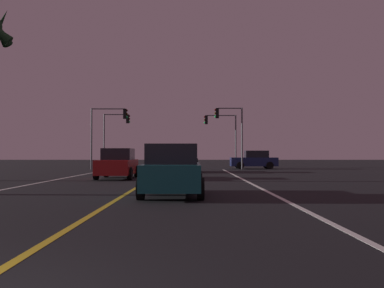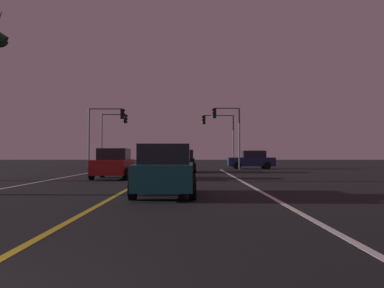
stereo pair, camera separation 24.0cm
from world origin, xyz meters
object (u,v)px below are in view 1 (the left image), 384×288
object	(u,v)px
car_crossing_side	(253,160)
car_ahead_far	(185,161)
car_lead_same_lane	(172,171)
traffic_light_near_right	(228,124)
traffic_light_far_right	(219,128)
traffic_light_near_left	(108,124)
traffic_light_far_left	(115,128)
car_oncoming	(117,164)

from	to	relation	value
car_crossing_side	car_ahead_far	bearing A→B (deg)	49.34
car_lead_same_lane	traffic_light_near_right	distance (m)	24.96
traffic_light_near_right	traffic_light_far_right	distance (m)	5.52
car_lead_same_lane	car_crossing_side	world-z (taller)	same
car_ahead_far	car_crossing_side	xyz separation A→B (m)	(6.29, 7.32, 0.00)
car_ahead_far	car_lead_same_lane	bearing A→B (deg)	179.48
traffic_light_near_left	traffic_light_far_right	distance (m)	11.80
traffic_light_far_right	traffic_light_far_left	bearing A→B (deg)	0.00
car_ahead_far	car_oncoming	world-z (taller)	same
car_lead_same_lane	car_oncoming	size ratio (longest dim) A/B	1.00
car_ahead_far	car_oncoming	distance (m)	9.23
car_oncoming	traffic_light_far_right	xyz separation A→B (m)	(7.12, 19.92, 3.21)
car_ahead_far	traffic_light_far_left	xyz separation A→B (m)	(-7.33, 11.47, 3.25)
car_lead_same_lane	traffic_light_near_left	bearing A→B (deg)	15.71
car_lead_same_lane	car_ahead_far	xyz separation A→B (m)	(0.17, 18.45, 0.00)
car_lead_same_lane	traffic_light_near_right	xyz separation A→B (m)	(4.00, 24.42, 3.27)
car_crossing_side	traffic_light_far_right	size ratio (longest dim) A/B	0.79
car_lead_same_lane	traffic_light_far_right	distance (m)	30.30
car_oncoming	traffic_light_near_left	xyz separation A→B (m)	(-3.32, 14.42, 3.28)
car_lead_same_lane	traffic_light_far_left	bearing A→B (deg)	13.46
traffic_light_far_right	traffic_light_near_left	bearing A→B (deg)	27.78
traffic_light_near_right	traffic_light_near_left	xyz separation A→B (m)	(-10.86, 0.00, 0.01)
car_lead_same_lane	traffic_light_near_right	size ratio (longest dim) A/B	0.77
car_lead_same_lane	car_crossing_side	xyz separation A→B (m)	(6.45, 25.77, 0.00)
car_ahead_far	traffic_light_near_right	size ratio (longest dim) A/B	0.77
car_oncoming	traffic_light_far_left	distance (m)	20.50
car_ahead_far	car_crossing_side	bearing A→B (deg)	-40.66
car_oncoming	traffic_light_near_left	bearing A→B (deg)	-167.05
car_lead_same_lane	car_ahead_far	world-z (taller)	same
car_ahead_far	traffic_light_far_right	size ratio (longest dim) A/B	0.79
traffic_light_far_right	car_lead_same_lane	bearing A→B (deg)	83.19
car_oncoming	traffic_light_far_right	world-z (taller)	traffic_light_far_right
car_ahead_far	car_oncoming	bearing A→B (deg)	156.25
car_lead_same_lane	traffic_light_far_right	size ratio (longest dim) A/B	0.79
traffic_light_near_right	traffic_light_near_left	world-z (taller)	traffic_light_near_right
car_ahead_far	car_oncoming	xyz separation A→B (m)	(-3.72, -8.45, 0.00)
car_ahead_far	traffic_light_near_right	world-z (taller)	traffic_light_near_right
traffic_light_near_left	traffic_light_far_left	size ratio (longest dim) A/B	1.00
car_lead_same_lane	traffic_light_near_left	xyz separation A→B (m)	(-6.87, 24.42, 3.28)
traffic_light_near_right	traffic_light_far_right	size ratio (longest dim) A/B	1.03
traffic_light_far_right	car_crossing_side	bearing A→B (deg)	124.81
car_lead_same_lane	traffic_light_far_left	distance (m)	30.93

